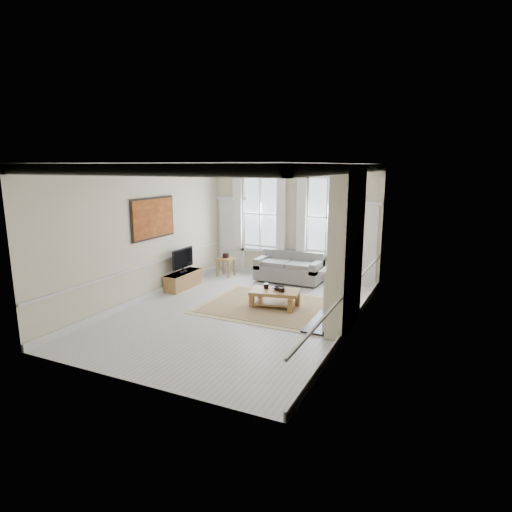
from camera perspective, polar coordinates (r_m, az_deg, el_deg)
The scene contains 23 objects.
floor at distance 10.04m, azimuth -2.42°, elevation -7.58°, with size 7.20×7.20×0.00m, color #B7B5AD.
ceiling at distance 9.46m, azimuth -2.60°, elevation 12.21°, with size 7.20×7.20×0.00m, color white.
back_wall at distance 12.87m, azimuth 4.96°, elevation 4.53°, with size 5.20×5.20×0.00m, color beige.
left_wall at distance 11.04m, azimuth -14.57°, elevation 2.95°, with size 7.20×7.20×0.00m, color beige.
right_wall at distance 8.73m, azimuth 12.80°, elevation 0.71°, with size 7.20×7.20×0.00m, color beige.
window_left at distance 13.20m, azimuth 0.60°, elevation 5.63°, with size 1.26×0.20×2.20m, color #B2BCC6, non-canonical shape.
window_right at distance 12.48m, azimuth 9.44°, elevation 5.10°, with size 1.26×0.20×2.20m, color #B2BCC6, non-canonical shape.
door_left at distance 13.75m, azimuth -3.19°, elevation 2.71°, with size 0.90×0.08×2.30m, color silver.
door_right at distance 12.37m, azimuth 13.79°, elevation 1.34°, with size 0.90×0.08×2.30m, color silver.
painting at distance 11.20m, azimuth -13.53°, elevation 4.93°, with size 0.05×1.66×1.06m, color #B9651F.
chimney_breast at distance 8.96m, azimuth 11.98°, elevation 1.04°, with size 0.35×1.70×3.38m, color beige.
hearth at distance 9.51m, azimuth 9.03°, elevation -8.70°, with size 0.55×1.50×0.05m, color black.
fireplace at distance 9.24m, azimuth 10.36°, elevation -4.75°, with size 0.21×1.45×1.33m.
mirror at distance 8.95m, azimuth 10.74°, elevation 3.35°, with size 0.06×1.26×1.06m, color gold.
sofa at distance 12.63m, azimuth 4.51°, elevation -1.79°, with size 1.90×0.92×0.87m.
side_table at distance 13.23m, azimuth -4.05°, elevation -0.72°, with size 0.47×0.47×0.57m.
rug at distance 10.41m, azimuth 2.50°, elevation -6.80°, with size 3.50×2.60×0.02m, color olive.
coffee_table at distance 10.30m, azimuth 2.52°, elevation -5.02°, with size 1.25×0.88×0.43m.
ceramic_pot_a at distance 10.40m, azimuth 1.36°, elevation -4.03°, with size 0.12×0.12×0.12m, color black.
ceramic_pot_b at distance 10.15m, azimuth 3.46°, elevation -4.53°, with size 0.14×0.14×0.10m, color black.
bowl at distance 10.34m, azimuth 3.00°, elevation -4.30°, with size 0.29×0.29×0.07m, color black.
tv_stand at distance 12.11m, azimuth -9.70°, elevation -3.20°, with size 0.41×1.26×0.45m, color brown.
tv at distance 11.95m, azimuth -9.72°, elevation -0.33°, with size 0.08×0.90×0.68m.
Camera 1 is at (4.40, -8.38, 3.36)m, focal length 30.00 mm.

